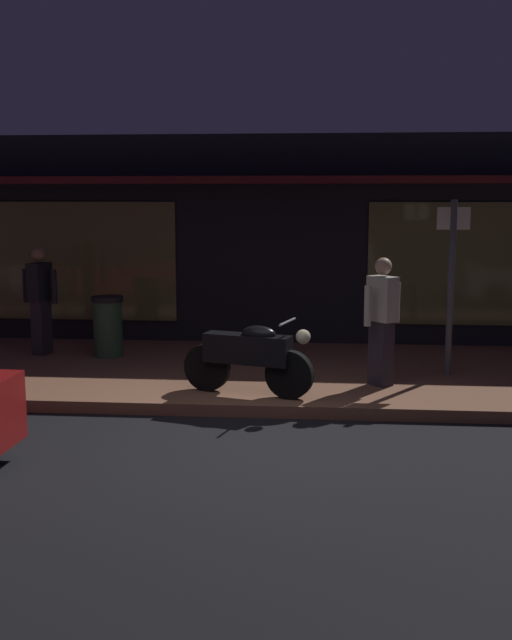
{
  "coord_description": "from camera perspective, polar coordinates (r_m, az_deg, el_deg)",
  "views": [
    {
      "loc": [
        0.87,
        -7.78,
        2.6
      ],
      "look_at": [
        -0.02,
        2.4,
        0.95
      ],
      "focal_mm": 43.27,
      "sensor_mm": 36.0,
      "label": 1
    }
  ],
  "objects": [
    {
      "name": "person_bystander",
      "position": [
        10.09,
        9.3,
        0.09
      ],
      "size": [
        0.52,
        0.47,
        1.67
      ],
      "color": "#28232D",
      "rests_on": "sidewalk_slab"
    },
    {
      "name": "storefront_building",
      "position": [
        14.22,
        1.49,
        5.97
      ],
      "size": [
        18.0,
        3.3,
        3.6
      ],
      "color": "black",
      "rests_on": "ground_plane"
    },
    {
      "name": "trash_bin",
      "position": [
        12.06,
        -10.9,
        -0.43
      ],
      "size": [
        0.48,
        0.48,
        0.93
      ],
      "color": "#2D4C33",
      "rests_on": "sidewalk_slab"
    },
    {
      "name": "ground_plane",
      "position": [
        8.25,
        -1.34,
        -9.21
      ],
      "size": [
        60.0,
        60.0,
        0.0
      ],
      "primitive_type": "plane",
      "color": "black"
    },
    {
      "name": "person_photographer",
      "position": [
        12.39,
        -15.66,
        1.55
      ],
      "size": [
        0.61,
        0.42,
        1.67
      ],
      "color": "#28232D",
      "rests_on": "sidewalk_slab"
    },
    {
      "name": "sign_post",
      "position": [
        10.81,
        14.24,
        3.11
      ],
      "size": [
        0.44,
        0.09,
        2.4
      ],
      "color": "#47474C",
      "rests_on": "sidewalk_slab"
    },
    {
      "name": "motorcycle",
      "position": [
        9.53,
        -0.45,
        -2.65
      ],
      "size": [
        1.67,
        0.71,
        0.97
      ],
      "color": "black",
      "rests_on": "sidewalk_slab"
    },
    {
      "name": "sidewalk_slab",
      "position": [
        11.11,
        0.37,
        -3.97
      ],
      "size": [
        18.0,
        4.0,
        0.15
      ],
      "primitive_type": "cube",
      "color": "brown",
      "rests_on": "ground_plane"
    }
  ]
}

